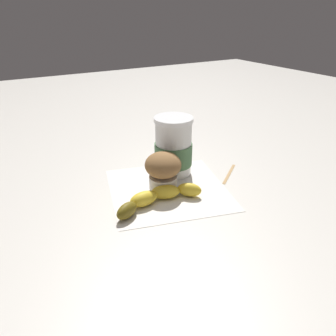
# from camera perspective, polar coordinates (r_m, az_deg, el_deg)

# --- Properties ---
(ground_plane) EXTENTS (3.00, 3.00, 0.00)m
(ground_plane) POSITION_cam_1_polar(r_m,az_deg,el_deg) (0.74, 0.00, -3.70)
(ground_plane) COLOR beige
(paper_napkin) EXTENTS (0.31, 0.31, 0.00)m
(paper_napkin) POSITION_cam_1_polar(r_m,az_deg,el_deg) (0.73, 0.00, -3.65)
(paper_napkin) COLOR white
(paper_napkin) RESTS_ON ground_plane
(coffee_cup) EXTENTS (0.09, 0.09, 0.14)m
(coffee_cup) POSITION_cam_1_polar(r_m,az_deg,el_deg) (0.78, 0.94, 3.48)
(coffee_cup) COLOR white
(coffee_cup) RESTS_ON paper_napkin
(muffin) EXTENTS (0.08, 0.08, 0.09)m
(muffin) POSITION_cam_1_polar(r_m,az_deg,el_deg) (0.70, -0.70, -0.50)
(muffin) COLOR white
(muffin) RESTS_ON paper_napkin
(banana) EXTENTS (0.07, 0.20, 0.03)m
(banana) POSITION_cam_1_polar(r_m,az_deg,el_deg) (0.67, -1.97, -5.06)
(banana) COLOR gold
(banana) RESTS_ON paper_napkin
(wooden_stirrer) EXTENTS (0.07, 0.09, 0.00)m
(wooden_stirrer) POSITION_cam_1_polar(r_m,az_deg,el_deg) (0.81, 10.59, -0.98)
(wooden_stirrer) COLOR tan
(wooden_stirrer) RESTS_ON ground_plane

